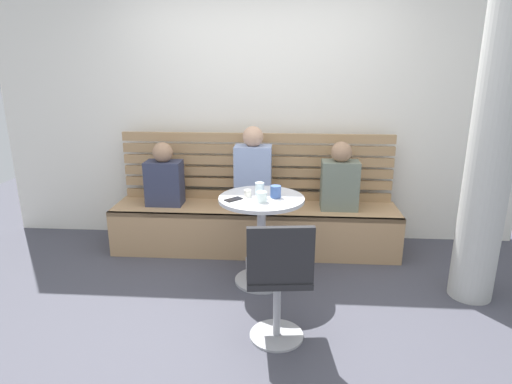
% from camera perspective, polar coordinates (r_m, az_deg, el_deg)
% --- Properties ---
extents(ground, '(8.00, 8.00, 0.00)m').
position_cam_1_polar(ground, '(3.24, -1.80, -16.23)').
color(ground, '#42424C').
extents(back_wall, '(5.20, 0.10, 2.90)m').
position_cam_1_polar(back_wall, '(4.37, 0.25, 12.60)').
color(back_wall, white).
rests_on(back_wall, ground).
extents(concrete_pillar, '(0.32, 0.32, 2.80)m').
position_cam_1_polar(concrete_pillar, '(3.50, 29.08, 8.68)').
color(concrete_pillar, '#B2B2AD').
rests_on(concrete_pillar, ground).
extents(booth_bench, '(2.70, 0.52, 0.44)m').
position_cam_1_polar(booth_bench, '(4.21, -0.17, -4.78)').
color(booth_bench, tan).
rests_on(booth_bench, ground).
extents(booth_backrest, '(2.65, 0.04, 0.67)m').
position_cam_1_polar(booth_backrest, '(4.27, 0.06, 3.37)').
color(booth_backrest, '#A68157').
rests_on(booth_backrest, booth_bench).
extents(cafe_table, '(0.68, 0.68, 0.74)m').
position_cam_1_polar(cafe_table, '(3.50, 0.71, -4.15)').
color(cafe_table, '#ADADB2').
rests_on(cafe_table, ground).
extents(white_chair, '(0.44, 0.44, 0.85)m').
position_cam_1_polar(white_chair, '(2.77, 2.96, -11.25)').
color(white_chair, '#ADADB2').
rests_on(white_chair, ground).
extents(person_adult, '(0.34, 0.22, 0.77)m').
position_cam_1_polar(person_adult, '(4.05, -0.40, 2.72)').
color(person_adult, '#8C9EC6').
rests_on(person_adult, booth_bench).
extents(person_child_left, '(0.34, 0.22, 0.61)m').
position_cam_1_polar(person_child_left, '(4.23, -11.97, 1.86)').
color(person_child_left, '#333851').
rests_on(person_child_left, booth_bench).
extents(person_child_middle, '(0.34, 0.22, 0.64)m').
position_cam_1_polar(person_child_middle, '(4.08, 10.96, 1.59)').
color(person_child_middle, slate).
rests_on(person_child_middle, booth_bench).
extents(cup_mug_blue, '(0.08, 0.08, 0.09)m').
position_cam_1_polar(cup_mug_blue, '(3.41, 2.60, 0.05)').
color(cup_mug_blue, '#3D5B9E').
rests_on(cup_mug_blue, cafe_table).
extents(cup_glass_tall, '(0.07, 0.07, 0.12)m').
position_cam_1_polar(cup_glass_tall, '(3.40, 0.49, 0.27)').
color(cup_glass_tall, silver).
rests_on(cup_glass_tall, cafe_table).
extents(cup_espresso_small, '(0.06, 0.06, 0.05)m').
position_cam_1_polar(cup_espresso_small, '(3.43, -1.10, -0.16)').
color(cup_espresso_small, silver).
rests_on(cup_espresso_small, cafe_table).
extents(cup_glass_short, '(0.08, 0.08, 0.08)m').
position_cam_1_polar(cup_glass_short, '(3.30, 0.76, -0.65)').
color(cup_glass_short, silver).
rests_on(cup_glass_short, cafe_table).
extents(phone_on_table, '(0.15, 0.15, 0.01)m').
position_cam_1_polar(phone_on_table, '(3.36, -2.98, -0.97)').
color(phone_on_table, black).
rests_on(phone_on_table, cafe_table).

